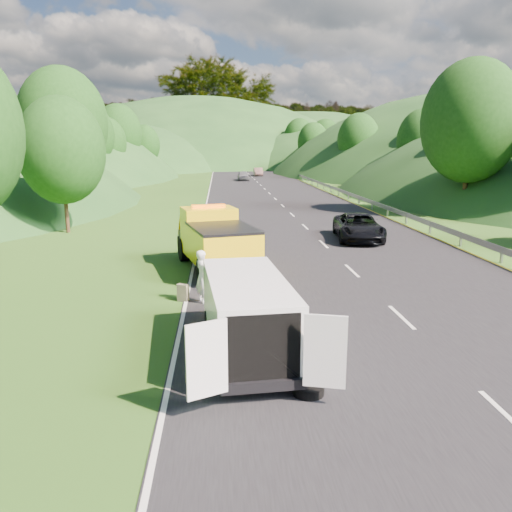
{
  "coord_description": "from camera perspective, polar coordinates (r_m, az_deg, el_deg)",
  "views": [
    {
      "loc": [
        -2.68,
        -16.59,
        5.32
      ],
      "look_at": [
        -1.36,
        1.48,
        1.3
      ],
      "focal_mm": 35.0,
      "sensor_mm": 36.0,
      "label": 1
    }
  ],
  "objects": [
    {
      "name": "guardrail",
      "position": [
        70.5,
        6.49,
        8.1
      ],
      "size": [
        0.06,
        140.0,
        1.52
      ],
      "primitive_type": "cube",
      "color": "gray",
      "rests_on": "ground"
    },
    {
      "name": "ground",
      "position": [
        17.63,
        4.78,
        -5.1
      ],
      "size": [
        320.0,
        320.0,
        0.0
      ],
      "primitive_type": "plane",
      "color": "#38661E",
      "rests_on": "ground"
    },
    {
      "name": "spare_tire",
      "position": [
        11.36,
        5.99,
        -15.48
      ],
      "size": [
        0.69,
        0.69,
        0.2
      ],
      "primitive_type": "cylinder",
      "color": "black",
      "rests_on": "ground"
    },
    {
      "name": "tree_line_left",
      "position": [
        78.49,
        -16.35,
        8.12
      ],
      "size": [
        14.0,
        140.0,
        14.0
      ],
      "primitive_type": null,
      "color": "#204F17",
      "rests_on": "ground"
    },
    {
      "name": "road_surface",
      "position": [
        57.12,
        1.55,
        7.17
      ],
      "size": [
        14.0,
        200.0,
        0.02
      ],
      "primitive_type": "cube",
      "color": "black",
      "rests_on": "ground"
    },
    {
      "name": "tree_line_right",
      "position": [
        80.96,
        14.47,
        8.34
      ],
      "size": [
        14.0,
        140.0,
        14.0
      ],
      "primitive_type": null,
      "color": "#204F17",
      "rests_on": "ground"
    },
    {
      "name": "worker",
      "position": [
        13.37,
        2.79,
        -10.95
      ],
      "size": [
        1.24,
        1.02,
        1.68
      ],
      "primitive_type": "imported",
      "rotation": [
        0.0,
        0.0,
        0.44
      ],
      "color": "black",
      "rests_on": "ground"
    },
    {
      "name": "passing_suv",
      "position": [
        29.39,
        11.55,
        1.82
      ],
      "size": [
        3.1,
        5.62,
        1.49
      ],
      "primitive_type": "imported",
      "rotation": [
        0.0,
        0.0,
        -0.12
      ],
      "color": "black",
      "rests_on": "ground"
    },
    {
      "name": "suitcase",
      "position": [
        17.6,
        -8.34,
        -4.17
      ],
      "size": [
        0.44,
        0.35,
        0.62
      ],
      "primitive_type": "cube",
      "rotation": [
        0.0,
        0.0,
        -0.42
      ],
      "color": "#66624D",
      "rests_on": "ground"
    },
    {
      "name": "tow_truck",
      "position": [
        21.7,
        -4.68,
        1.88
      ],
      "size": [
        3.8,
        6.72,
        2.73
      ],
      "rotation": [
        0.0,
        0.0,
        0.25
      ],
      "color": "black",
      "rests_on": "ground"
    },
    {
      "name": "dist_car_b",
      "position": [
        90.67,
        0.26,
        9.14
      ],
      "size": [
        1.51,
        4.33,
        1.43
      ],
      "primitive_type": "imported",
      "color": "brown",
      "rests_on": "ground"
    },
    {
      "name": "child",
      "position": [
        17.59,
        -2.04,
        -5.1
      ],
      "size": [
        0.61,
        0.62,
        1.01
      ],
      "primitive_type": "imported",
      "rotation": [
        0.0,
        0.0,
        -0.81
      ],
      "color": "tan",
      "rests_on": "ground"
    },
    {
      "name": "hills_backdrop",
      "position": [
        151.66,
        -0.73,
        10.49
      ],
      "size": [
        201.0,
        288.6,
        44.0
      ],
      "primitive_type": null,
      "color": "#2D5B23",
      "rests_on": "ground"
    },
    {
      "name": "white_van",
      "position": [
        12.8,
        -1.13,
        -6.35
      ],
      "size": [
        3.21,
        6.07,
        2.09
      ],
      "rotation": [
        0.0,
        0.0,
        0.09
      ],
      "color": "black",
      "rests_on": "ground"
    },
    {
      "name": "dist_car_a",
      "position": [
        78.54,
        -1.46,
        8.62
      ],
      "size": [
        1.73,
        4.3,
        1.47
      ],
      "primitive_type": "imported",
      "color": "#55565B",
      "rests_on": "ground"
    },
    {
      "name": "woman",
      "position": [
        17.43,
        -6.08,
        -5.34
      ],
      "size": [
        0.72,
        0.81,
        1.84
      ],
      "primitive_type": "imported",
      "rotation": [
        0.0,
        0.0,
        1.98
      ],
      "color": "white",
      "rests_on": "ground"
    }
  ]
}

